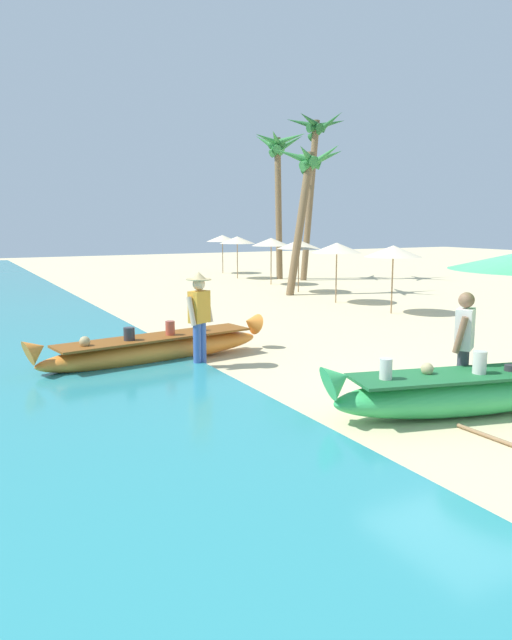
{
  "coord_description": "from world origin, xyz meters",
  "views": [
    {
      "loc": [
        -6.97,
        -6.19,
        2.55
      ],
      "look_at": [
        -2.26,
        2.67,
        0.9
      ],
      "focal_mm": 33.5,
      "sensor_mm": 36.0,
      "label": 1
    }
  ],
  "objects_px": {
    "boat_green_foreground": "(462,392)",
    "palm_tree_leaning_seaward": "(278,160)",
    "palm_tree_tall_inland": "(308,175)",
    "person_tourist_customer": "(464,341)",
    "boat_orange_midground": "(157,348)",
    "palm_tree_mid_cluster": "(314,148)",
    "person_vendor_hatted": "(199,313)"
  },
  "relations": [
    {
      "from": "boat_green_foreground",
      "to": "palm_tree_leaning_seaward",
      "type": "bearing_deg",
      "value": 67.2
    },
    {
      "from": "boat_green_foreground",
      "to": "palm_tree_mid_cluster",
      "type": "distance_m",
      "value": 19.76
    },
    {
      "from": "boat_orange_midground",
      "to": "person_vendor_hatted",
      "type": "relative_size",
      "value": 2.78
    },
    {
      "from": "boat_orange_midground",
      "to": "palm_tree_tall_inland",
      "type": "relative_size",
      "value": 0.89
    },
    {
      "from": "person_vendor_hatted",
      "to": "person_tourist_customer",
      "type": "height_order",
      "value": "person_vendor_hatted"
    },
    {
      "from": "person_tourist_customer",
      "to": "palm_tree_mid_cluster",
      "type": "xyz_separation_m",
      "value": [
        8.32,
        16.48,
        4.83
      ]
    },
    {
      "from": "palm_tree_tall_inland",
      "to": "person_tourist_customer",
      "type": "bearing_deg",
      "value": -113.14
    },
    {
      "from": "person_vendor_hatted",
      "to": "palm_tree_mid_cluster",
      "type": "bearing_deg",
      "value": 49.83
    },
    {
      "from": "person_vendor_hatted",
      "to": "boat_orange_midground",
      "type": "bearing_deg",
      "value": 131.66
    },
    {
      "from": "boat_orange_midground",
      "to": "palm_tree_leaning_seaward",
      "type": "distance_m",
      "value": 17.36
    },
    {
      "from": "person_tourist_customer",
      "to": "palm_tree_tall_inland",
      "type": "height_order",
      "value": "palm_tree_tall_inland"
    },
    {
      "from": "palm_tree_tall_inland",
      "to": "boat_orange_midground",
      "type": "bearing_deg",
      "value": -136.77
    },
    {
      "from": "person_vendor_hatted",
      "to": "person_tourist_customer",
      "type": "relative_size",
      "value": 1.07
    },
    {
      "from": "palm_tree_leaning_seaward",
      "to": "boat_green_foreground",
      "type": "bearing_deg",
      "value": -112.8
    },
    {
      "from": "person_vendor_hatted",
      "to": "person_tourist_customer",
      "type": "bearing_deg",
      "value": -56.08
    },
    {
      "from": "person_vendor_hatted",
      "to": "palm_tree_mid_cluster",
      "type": "xyz_separation_m",
      "value": [
        10.8,
        12.79,
        4.74
      ]
    },
    {
      "from": "palm_tree_tall_inland",
      "to": "person_vendor_hatted",
      "type": "bearing_deg",
      "value": -132.36
    },
    {
      "from": "palm_tree_tall_inland",
      "to": "palm_tree_mid_cluster",
      "type": "xyz_separation_m",
      "value": [
        3.16,
        4.42,
        1.56
      ]
    },
    {
      "from": "boat_green_foreground",
      "to": "boat_orange_midground",
      "type": "xyz_separation_m",
      "value": [
        -2.64,
        4.74,
        -0.04
      ]
    },
    {
      "from": "boat_green_foreground",
      "to": "person_vendor_hatted",
      "type": "xyz_separation_m",
      "value": [
        -2.06,
        4.09,
        0.66
      ]
    },
    {
      "from": "boat_green_foreground",
      "to": "palm_tree_mid_cluster",
      "type": "relative_size",
      "value": 0.55
    },
    {
      "from": "boat_orange_midground",
      "to": "person_vendor_hatted",
      "type": "xyz_separation_m",
      "value": [
        0.58,
        -0.65,
        0.7
      ]
    },
    {
      "from": "boat_orange_midground",
      "to": "palm_tree_mid_cluster",
      "type": "distance_m",
      "value": 17.51
    },
    {
      "from": "person_tourist_customer",
      "to": "palm_tree_tall_inland",
      "type": "distance_m",
      "value": 13.52
    },
    {
      "from": "boat_green_foreground",
      "to": "person_tourist_customer",
      "type": "bearing_deg",
      "value": 43.61
    },
    {
      "from": "boat_orange_midground",
      "to": "person_vendor_hatted",
      "type": "bearing_deg",
      "value": -48.34
    },
    {
      "from": "boat_orange_midground",
      "to": "person_tourist_customer",
      "type": "xyz_separation_m",
      "value": [
        3.06,
        -4.34,
        0.61
      ]
    },
    {
      "from": "boat_green_foreground",
      "to": "boat_orange_midground",
      "type": "height_order",
      "value": "boat_green_foreground"
    },
    {
      "from": "palm_tree_leaning_seaward",
      "to": "boat_orange_midground",
      "type": "bearing_deg",
      "value": -127.67
    },
    {
      "from": "boat_green_foreground",
      "to": "palm_tree_leaning_seaward",
      "type": "xyz_separation_m",
      "value": [
        7.53,
        17.91,
        4.92
      ]
    },
    {
      "from": "person_vendor_hatted",
      "to": "palm_tree_leaning_seaward",
      "type": "distance_m",
      "value": 17.36
    },
    {
      "from": "person_tourist_customer",
      "to": "palm_tree_mid_cluster",
      "type": "distance_m",
      "value": 19.08
    }
  ]
}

